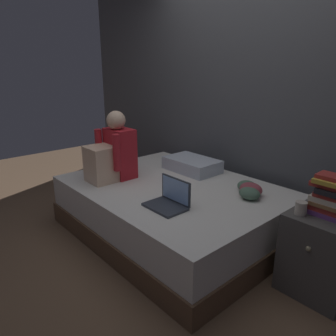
{
  "coord_description": "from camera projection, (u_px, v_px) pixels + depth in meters",
  "views": [
    {
      "loc": [
        1.84,
        -1.56,
        1.53
      ],
      "look_at": [
        -0.04,
        0.1,
        0.73
      ],
      "focal_mm": 34.1,
      "sensor_mm": 36.0,
      "label": 1
    }
  ],
  "objects": [
    {
      "name": "laptop",
      "position": [
        169.0,
        200.0,
        2.49
      ],
      "size": [
        0.32,
        0.23,
        0.22
      ],
      "color": "#333842",
      "rests_on": "bed"
    },
    {
      "name": "clothes_pile",
      "position": [
        249.0,
        190.0,
        2.71
      ],
      "size": [
        0.29,
        0.27,
        0.11
      ],
      "color": "#4C6B56",
      "rests_on": "bed"
    },
    {
      "name": "wall_back",
      "position": [
        255.0,
        86.0,
        3.11
      ],
      "size": [
        5.6,
        0.1,
        2.7
      ],
      "primitive_type": "cube",
      "color": "#4C4F54",
      "rests_on": "ground_plane"
    },
    {
      "name": "bed",
      "position": [
        172.0,
        209.0,
        3.02
      ],
      "size": [
        2.0,
        1.5,
        0.48
      ],
      "color": "brown",
      "rests_on": "ground_plane"
    },
    {
      "name": "person_sitting",
      "position": [
        112.0,
        154.0,
        3.06
      ],
      "size": [
        0.39,
        0.44,
        0.66
      ],
      "color": "#B21E28",
      "rests_on": "bed"
    },
    {
      "name": "ground_plane",
      "position": [
        162.0,
        252.0,
        2.76
      ],
      "size": [
        8.0,
        8.0,
        0.0
      ],
      "primitive_type": "plane",
      "color": "brown"
    },
    {
      "name": "mug",
      "position": [
        301.0,
        208.0,
        2.13
      ],
      "size": [
        0.08,
        0.08,
        0.09
      ],
      "primitive_type": "cylinder",
      "color": "#BCB2A3",
      "rests_on": "nightstand"
    },
    {
      "name": "nightstand",
      "position": [
        321.0,
        254.0,
        2.21
      ],
      "size": [
        0.44,
        0.46,
        0.58
      ],
      "color": "#474442",
      "rests_on": "ground_plane"
    },
    {
      "name": "pillow",
      "position": [
        192.0,
        165.0,
        3.35
      ],
      "size": [
        0.56,
        0.36,
        0.13
      ],
      "primitive_type": "cube",
      "color": "silver",
      "rests_on": "bed"
    },
    {
      "name": "book_stack",
      "position": [
        330.0,
        197.0,
        2.07
      ],
      "size": [
        0.24,
        0.17,
        0.28
      ],
      "color": "#703D84",
      "rests_on": "nightstand"
    }
  ]
}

